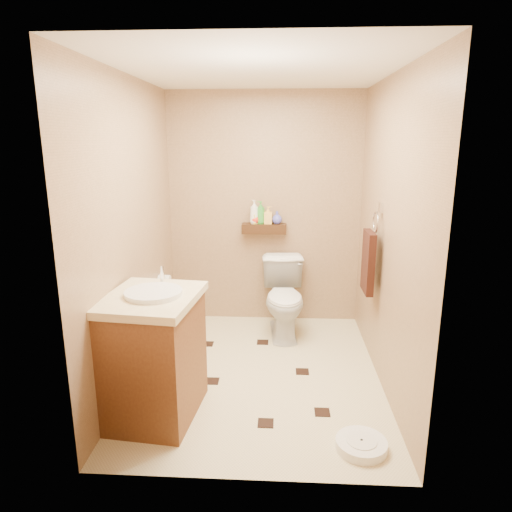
{
  "coord_description": "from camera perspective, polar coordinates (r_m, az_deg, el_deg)",
  "views": [
    {
      "loc": [
        0.18,
        -3.48,
        1.92
      ],
      "look_at": [
        -0.03,
        0.25,
        0.96
      ],
      "focal_mm": 32.0,
      "sensor_mm": 36.0,
      "label": 1
    }
  ],
  "objects": [
    {
      "name": "ground",
      "position": [
        3.98,
        0.29,
        -14.43
      ],
      "size": [
        2.5,
        2.5,
        0.0
      ],
      "primitive_type": "plane",
      "color": "beige",
      "rests_on": "ground"
    },
    {
      "name": "wall_back",
      "position": [
        4.79,
        1.07,
        5.76
      ],
      "size": [
        2.0,
        0.04,
        2.4
      ],
      "primitive_type": "cube",
      "color": "#9E7B5A",
      "rests_on": "ground"
    },
    {
      "name": "wall_front",
      "position": [
        2.35,
        -1.23,
        -3.38
      ],
      "size": [
        2.0,
        0.04,
        2.4
      ],
      "primitive_type": "cube",
      "color": "#9E7B5A",
      "rests_on": "ground"
    },
    {
      "name": "wall_left",
      "position": [
        3.75,
        -15.17,
        2.83
      ],
      "size": [
        0.04,
        2.5,
        2.4
      ],
      "primitive_type": "cube",
      "color": "#9E7B5A",
      "rests_on": "ground"
    },
    {
      "name": "wall_right",
      "position": [
        3.65,
        16.2,
        2.47
      ],
      "size": [
        0.04,
        2.5,
        2.4
      ],
      "primitive_type": "cube",
      "color": "#9E7B5A",
      "rests_on": "ground"
    },
    {
      "name": "ceiling",
      "position": [
        3.52,
        0.34,
        22.25
      ],
      "size": [
        2.0,
        2.5,
        0.02
      ],
      "primitive_type": "cube",
      "color": "white",
      "rests_on": "wall_back"
    },
    {
      "name": "wall_shelf",
      "position": [
        4.74,
        1.02,
        3.46
      ],
      "size": [
        0.46,
        0.14,
        0.1
      ],
      "primitive_type": "cube",
      "color": "#3B2110",
      "rests_on": "wall_back"
    },
    {
      "name": "floor_accents",
      "position": [
        3.94,
        0.45,
        -14.66
      ],
      "size": [
        1.12,
        1.41,
        0.01
      ],
      "color": "black",
      "rests_on": "ground"
    },
    {
      "name": "toilet",
      "position": [
        4.58,
        3.59,
        -5.29
      ],
      "size": [
        0.48,
        0.77,
        0.76
      ],
      "primitive_type": "imported",
      "rotation": [
        0.0,
        0.0,
        0.08
      ],
      "color": "white",
      "rests_on": "ground"
    },
    {
      "name": "vanity",
      "position": [
        3.34,
        -12.62,
        -11.85
      ],
      "size": [
        0.68,
        0.8,
        1.04
      ],
      "rotation": [
        0.0,
        0.0,
        -0.11
      ],
      "color": "brown",
      "rests_on": "ground"
    },
    {
      "name": "bathroom_scale",
      "position": [
        3.21,
        13.03,
        -21.99
      ],
      "size": [
        0.35,
        0.35,
        0.07
      ],
      "rotation": [
        0.0,
        0.0,
        0.09
      ],
      "color": "white",
      "rests_on": "ground"
    },
    {
      "name": "toilet_brush",
      "position": [
        4.98,
        -8.6,
        -6.48
      ],
      "size": [
        0.1,
        0.1,
        0.45
      ],
      "color": "#1B6F68",
      "rests_on": "ground"
    },
    {
      "name": "towel_ring",
      "position": [
        3.93,
        13.92,
        -0.39
      ],
      "size": [
        0.12,
        0.3,
        0.76
      ],
      "color": "silver",
      "rests_on": "wall_right"
    },
    {
      "name": "toilet_paper",
      "position": [
        4.48,
        -11.39,
        -3.02
      ],
      "size": [
        0.12,
        0.11,
        0.12
      ],
      "color": "white",
      "rests_on": "wall_left"
    },
    {
      "name": "bottle_a",
      "position": [
        4.72,
        -0.22,
        5.53
      ],
      "size": [
        0.13,
        0.13,
        0.25
      ],
      "primitive_type": "imported",
      "rotation": [
        0.0,
        0.0,
        3.79
      ],
      "color": "white",
      "rests_on": "wall_shelf"
    },
    {
      "name": "bottle_b",
      "position": [
        4.73,
        -0.14,
        4.97
      ],
      "size": [
        0.1,
        0.1,
        0.15
      ],
      "primitive_type": "imported",
      "rotation": [
        0.0,
        0.0,
        5.42
      ],
      "color": "yellow",
      "rests_on": "wall_shelf"
    },
    {
      "name": "bottle_c",
      "position": [
        4.73,
        -0.12,
        4.84
      ],
      "size": [
        0.13,
        0.13,
        0.13
      ],
      "primitive_type": "imported",
      "rotation": [
        0.0,
        0.0,
        1.96
      ],
      "color": "#F7341D",
      "rests_on": "wall_shelf"
    },
    {
      "name": "bottle_d",
      "position": [
        4.72,
        0.6,
        5.46
      ],
      "size": [
        0.12,
        0.12,
        0.23
      ],
      "primitive_type": "imported",
      "rotation": [
        0.0,
        0.0,
        5.17
      ],
      "color": "green",
      "rests_on": "wall_shelf"
    },
    {
      "name": "bottle_e",
      "position": [
        4.72,
        1.51,
        5.14
      ],
      "size": [
        0.09,
        0.08,
        0.18
      ],
      "primitive_type": "imported",
      "rotation": [
        0.0,
        0.0,
        1.6
      ],
      "color": "#F6BF52",
      "rests_on": "wall_shelf"
    },
    {
      "name": "bottle_f",
      "position": [
        4.72,
        2.65,
        4.83
      ],
      "size": [
        0.14,
        0.14,
        0.13
      ],
      "primitive_type": "imported",
      "rotation": [
        0.0,
        0.0,
        3.7
      ],
      "color": "#4F52C7",
      "rests_on": "wall_shelf"
    }
  ]
}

